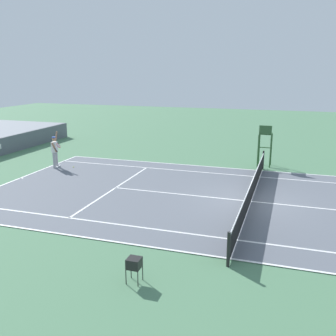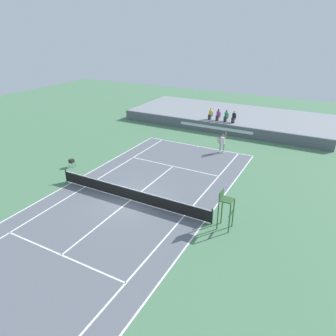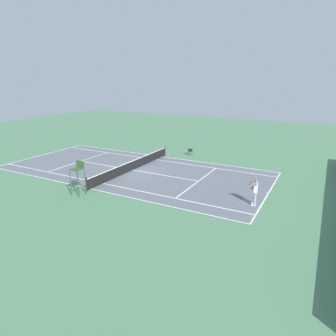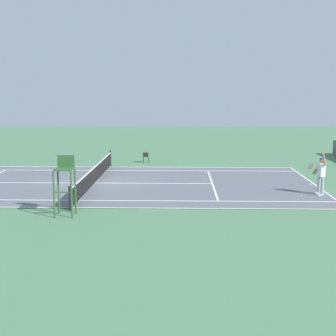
{
  "view_description": "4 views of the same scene",
  "coord_description": "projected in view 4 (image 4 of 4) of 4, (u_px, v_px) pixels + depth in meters",
  "views": [
    {
      "loc": [
        -16.19,
        -1.51,
        5.55
      ],
      "look_at": [
        0.78,
        4.01,
        1.0
      ],
      "focal_mm": 41.57,
      "sensor_mm": 36.0,
      "label": 1
    },
    {
      "loc": [
        10.96,
        -15.0,
        10.95
      ],
      "look_at": [
        0.78,
        4.01,
        1.0
      ],
      "focal_mm": 32.92,
      "sensor_mm": 36.0,
      "label": 2
    },
    {
      "loc": [
        21.19,
        15.06,
        7.98
      ],
      "look_at": [
        0.78,
        4.01,
        1.0
      ],
      "focal_mm": 31.84,
      "sensor_mm": 36.0,
      "label": 3
    },
    {
      "loc": [
        25.44,
        4.64,
        5.07
      ],
      "look_at": [
        0.78,
        4.01,
        1.0
      ],
      "focal_mm": 51.01,
      "sensor_mm": 36.0,
      "label": 4
    }
  ],
  "objects": [
    {
      "name": "tennis_player",
      "position": [
        321.0,
        175.0,
        23.02
      ],
      "size": [
        0.75,
        0.73,
        2.08
      ],
      "color": "#9E9EA3",
      "rests_on": "ground"
    },
    {
      "name": "umpire_chair",
      "position": [
        65.0,
        178.0,
        19.19
      ],
      "size": [
        0.77,
        0.77,
        2.44
      ],
      "color": "#2D562D",
      "rests_on": "ground"
    },
    {
      "name": "court",
      "position": [
        95.0,
        183.0,
        26.03
      ],
      "size": [
        11.08,
        23.88,
        0.03
      ],
      "color": "slate",
      "rests_on": "ground"
    },
    {
      "name": "net",
      "position": [
        95.0,
        174.0,
        25.95
      ],
      "size": [
        11.98,
        0.1,
        1.07
      ],
      "color": "black",
      "rests_on": "ground"
    },
    {
      "name": "ball_hopper",
      "position": [
        146.0,
        155.0,
        33.35
      ],
      "size": [
        0.36,
        0.36,
        0.7
      ],
      "color": "black",
      "rests_on": "ground"
    },
    {
      "name": "tennis_ball",
      "position": [
        301.0,
        196.0,
        22.91
      ],
      "size": [
        0.07,
        0.07,
        0.07
      ],
      "primitive_type": "sphere",
      "color": "#D1E533",
      "rests_on": "ground"
    },
    {
      "name": "ground_plane",
      "position": [
        95.0,
        183.0,
        26.04
      ],
      "size": [
        80.0,
        80.0,
        0.0
      ],
      "primitive_type": "plane",
      "color": "#4C7A56"
    }
  ]
}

